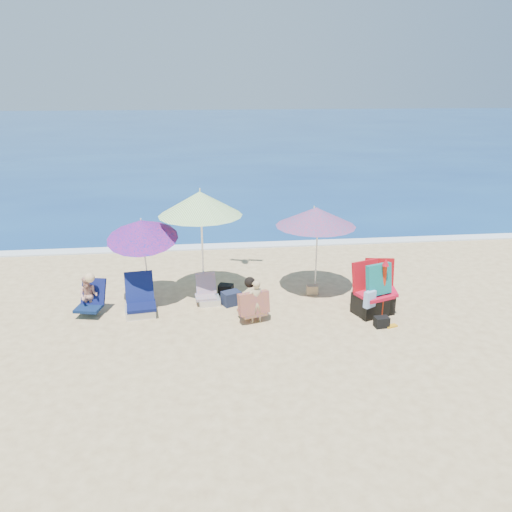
{
  "coord_description": "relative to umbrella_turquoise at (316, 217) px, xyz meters",
  "views": [
    {
      "loc": [
        -1.45,
        -8.82,
        4.5
      ],
      "look_at": [
        -0.3,
        1.0,
        1.1
      ],
      "focal_mm": 35.36,
      "sensor_mm": 36.0,
      "label": 1
    }
  ],
  "objects": [
    {
      "name": "umbrella_striped",
      "position": [
        -2.48,
        0.13,
        0.33
      ],
      "size": [
        2.32,
        2.32,
        2.39
      ],
      "color": "white",
      "rests_on": "ground"
    },
    {
      "name": "ground",
      "position": [
        -1.07,
        -1.53,
        -1.76
      ],
      "size": [
        120.0,
        120.0,
        0.0
      ],
      "color": "#D8BC84",
      "rests_on": "ground"
    },
    {
      "name": "furled_umbrella",
      "position": [
        1.07,
        -1.45,
        -1.06
      ],
      "size": [
        0.15,
        0.2,
        1.28
      ],
      "color": "red",
      "rests_on": "ground"
    },
    {
      "name": "person_left",
      "position": [
        -4.79,
        -0.59,
        -1.35
      ],
      "size": [
        0.64,
        0.69,
        0.91
      ],
      "color": "tan",
      "rests_on": "ground"
    },
    {
      "name": "umbrella_turquoise",
      "position": [
        0.0,
        0.0,
        0.0
      ],
      "size": [
        2.11,
        2.11,
        2.0
      ],
      "color": "silver",
      "rests_on": "ground"
    },
    {
      "name": "bag_black_b",
      "position": [
        0.94,
        -1.86,
        -1.66
      ],
      "size": [
        0.29,
        0.21,
        0.21
      ],
      "color": "black",
      "rests_on": "ground"
    },
    {
      "name": "chair_navy",
      "position": [
        -3.77,
        -0.71,
        -1.54
      ],
      "size": [
        0.68,
        0.81,
        0.82
      ],
      "color": "#0B123E",
      "rests_on": "ground"
    },
    {
      "name": "person_center",
      "position": [
        -1.5,
        -1.35,
        -1.32
      ],
      "size": [
        0.65,
        0.58,
        0.9
      ],
      "color": "tan",
      "rests_on": "ground"
    },
    {
      "name": "bag_tan",
      "position": [
        -0.05,
        -0.12,
        -1.66
      ],
      "size": [
        0.26,
        0.19,
        0.21
      ],
      "color": "tan",
      "rests_on": "ground"
    },
    {
      "name": "camp_chair_left",
      "position": [
        1.15,
        -1.07,
        -1.45
      ],
      "size": [
        0.68,
        0.71,
        1.05
      ],
      "color": "#BB0D2E",
      "rests_on": "ground"
    },
    {
      "name": "bag_navy_a",
      "position": [
        -1.89,
        -0.47,
        -1.61
      ],
      "size": [
        0.46,
        0.4,
        0.29
      ],
      "color": "#181F36",
      "rests_on": "ground"
    },
    {
      "name": "bag_navy_b",
      "position": [
        1.02,
        -0.5,
        -1.59
      ],
      "size": [
        0.5,
        0.42,
        0.34
      ],
      "color": "#1A203A",
      "rests_on": "ground"
    },
    {
      "name": "chair_rainbow",
      "position": [
        -2.39,
        -0.31,
        -1.6
      ],
      "size": [
        0.55,
        0.59,
        0.61
      ],
      "color": "#EF8654",
      "rests_on": "ground"
    },
    {
      "name": "umbrella_blue",
      "position": [
        -3.7,
        -0.18,
        -0.11
      ],
      "size": [
        1.54,
        1.6,
        2.01
      ],
      "color": "white",
      "rests_on": "ground"
    },
    {
      "name": "sea",
      "position": [
        -1.07,
        43.47,
        -1.81
      ],
      "size": [
        120.0,
        80.0,
        0.12
      ],
      "color": "navy",
      "rests_on": "ground"
    },
    {
      "name": "camp_chair_right",
      "position": [
        0.9,
        -1.3,
        -1.35
      ],
      "size": [
        0.82,
        0.85,
        1.14
      ],
      "color": "red",
      "rests_on": "ground"
    },
    {
      "name": "orange_item",
      "position": [
        1.13,
        -1.88,
        -1.75
      ],
      "size": [
        0.26,
        0.18,
        0.03
      ],
      "color": "orange",
      "rests_on": "ground"
    },
    {
      "name": "foam",
      "position": [
        -1.07,
        3.57,
        -1.74
      ],
      "size": [
        120.0,
        0.5,
        0.04
      ],
      "color": "white",
      "rests_on": "ground"
    },
    {
      "name": "bag_black_a",
      "position": [
        -1.98,
        0.1,
        -1.65
      ],
      "size": [
        0.37,
        0.32,
        0.23
      ],
      "color": "black",
      "rests_on": "ground"
    }
  ]
}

